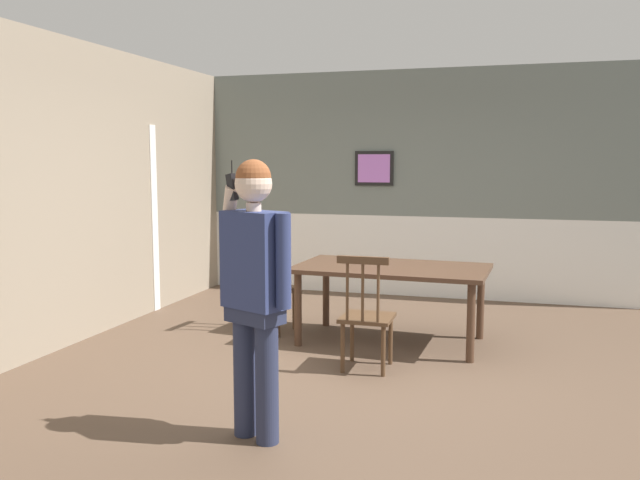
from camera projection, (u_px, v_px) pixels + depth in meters
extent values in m
plane|color=brown|center=(365.00, 365.00, 5.57)|extent=(6.66, 6.66, 0.00)
cube|color=slate|center=(420.00, 143.00, 8.22)|extent=(5.63, 0.12, 1.81)
cube|color=white|center=(419.00, 256.00, 8.40)|extent=(5.63, 0.14, 1.01)
cube|color=white|center=(419.00, 216.00, 8.31)|extent=(5.63, 0.05, 0.06)
cube|color=black|center=(374.00, 168.00, 8.35)|extent=(0.49, 0.03, 0.43)
cube|color=#C175DE|center=(374.00, 168.00, 8.34)|extent=(0.41, 0.01, 0.35)
cube|color=gray|center=(72.00, 192.00, 6.20)|extent=(0.12, 6.05, 2.82)
cube|color=white|center=(153.00, 219.00, 7.52)|extent=(0.06, 0.12, 2.10)
cube|color=#4C3323|center=(392.00, 268.00, 6.20)|extent=(1.81, 1.09, 0.04)
cylinder|color=#4C3323|center=(298.00, 309.00, 6.12)|extent=(0.07, 0.07, 0.68)
cylinder|color=#4C3323|center=(471.00, 323.00, 5.61)|extent=(0.07, 0.07, 0.68)
cylinder|color=#4C3323|center=(326.00, 293.00, 6.87)|extent=(0.07, 0.07, 0.68)
cylinder|color=#4C3323|center=(481.00, 304.00, 6.36)|extent=(0.07, 0.07, 0.68)
cube|color=#513823|center=(270.00, 289.00, 6.63)|extent=(0.49, 0.49, 0.03)
cube|color=#513823|center=(252.00, 232.00, 6.64)|extent=(0.09, 0.44, 0.06)
cylinder|color=#513823|center=(259.00, 256.00, 6.80)|extent=(0.02, 0.02, 0.58)
cylinder|color=#513823|center=(253.00, 258.00, 6.67)|extent=(0.02, 0.02, 0.58)
cylinder|color=#513823|center=(246.00, 260.00, 6.55)|extent=(0.02, 0.02, 0.58)
cylinder|color=#513823|center=(294.00, 309.00, 6.75)|extent=(0.04, 0.04, 0.41)
cylinder|color=#513823|center=(278.00, 316.00, 6.43)|extent=(0.04, 0.04, 0.41)
cylinder|color=#513823|center=(263.00, 306.00, 6.89)|extent=(0.04, 0.04, 0.41)
cylinder|color=#513823|center=(247.00, 313.00, 6.57)|extent=(0.04, 0.04, 0.41)
cube|color=#513823|center=(367.00, 318.00, 5.43)|extent=(0.42, 0.42, 0.03)
cube|color=#513823|center=(363.00, 260.00, 5.19)|extent=(0.41, 0.04, 0.06)
cylinder|color=#513823|center=(347.00, 288.00, 5.25)|extent=(0.02, 0.02, 0.52)
cylinder|color=#513823|center=(363.00, 289.00, 5.22)|extent=(0.02, 0.02, 0.52)
cylinder|color=#513823|center=(378.00, 290.00, 5.18)|extent=(0.02, 0.02, 0.52)
cylinder|color=#513823|center=(352.00, 337.00, 5.66)|extent=(0.04, 0.04, 0.41)
cylinder|color=#513823|center=(391.00, 340.00, 5.57)|extent=(0.04, 0.04, 0.41)
cylinder|color=#513823|center=(343.00, 348.00, 5.34)|extent=(0.04, 0.04, 0.41)
cylinder|color=#513823|center=(383.00, 351.00, 5.25)|extent=(0.04, 0.04, 0.41)
cylinder|color=#282E49|center=(267.00, 377.00, 3.99)|extent=(0.14, 0.14, 0.82)
cylinder|color=#282E49|center=(245.00, 371.00, 4.11)|extent=(0.14, 0.14, 0.82)
cube|color=#282E49|center=(255.00, 312.00, 4.00)|extent=(0.39, 0.31, 0.12)
cube|color=navy|center=(254.00, 260.00, 3.96)|extent=(0.43, 0.34, 0.58)
cylinder|color=navy|center=(283.00, 261.00, 3.81)|extent=(0.09, 0.09, 0.55)
cylinder|color=beige|center=(231.00, 200.00, 4.03)|extent=(0.16, 0.16, 0.19)
cylinder|color=beige|center=(254.00, 207.00, 3.93)|extent=(0.09, 0.09, 0.05)
sphere|color=beige|center=(253.00, 184.00, 3.91)|extent=(0.22, 0.22, 0.22)
sphere|color=brown|center=(253.00, 177.00, 3.91)|extent=(0.21, 0.21, 0.21)
cube|color=black|center=(232.00, 187.00, 3.99)|extent=(0.09, 0.06, 0.17)
cylinder|color=black|center=(232.00, 167.00, 3.97)|extent=(0.01, 0.01, 0.08)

